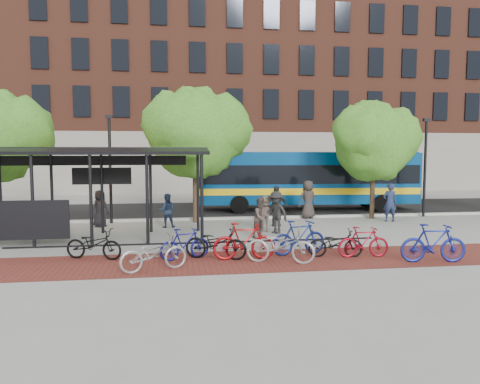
{
  "coord_description": "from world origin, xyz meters",
  "views": [
    {
      "loc": [
        -4.06,
        -19.21,
        3.44
      ],
      "look_at": [
        -1.07,
        1.55,
        1.6
      ],
      "focal_mm": 35.0,
      "sensor_mm": 36.0,
      "label": 1
    }
  ],
  "objects": [
    {
      "name": "lamp_post_left",
      "position": [
        -7.0,
        3.6,
        2.75
      ],
      "size": [
        0.35,
        0.2,
        5.12
      ],
      "color": "black",
      "rests_on": "ground"
    },
    {
      "name": "brick_strip",
      "position": [
        -2.0,
        -5.0,
        0.0
      ],
      "size": [
        24.0,
        3.0,
        0.01
      ],
      "primitive_type": "cube",
      "color": "maroon",
      "rests_on": "ground"
    },
    {
      "name": "pedestrian_3",
      "position": [
        -0.17,
        0.16,
        0.77
      ],
      "size": [
        1.05,
        0.67,
        1.54
      ],
      "primitive_type": "imported",
      "rotation": [
        0.0,
        0.0,
        0.11
      ],
      "color": "brown",
      "rests_on": "ground"
    },
    {
      "name": "asphalt_street",
      "position": [
        0.0,
        8.0,
        0.01
      ],
      "size": [
        160.0,
        8.0,
        0.01
      ],
      "primitive_type": "cube",
      "color": "black",
      "rests_on": "ground"
    },
    {
      "name": "bike_3",
      "position": [
        -3.71,
        -4.5,
        0.5
      ],
      "size": [
        1.74,
        1.04,
        1.01
      ],
      "primitive_type": "imported",
      "rotation": [
        0.0,
        0.0,
        1.93
      ],
      "color": "navy",
      "rests_on": "ground"
    },
    {
      "name": "lamp_post_right",
      "position": [
        9.0,
        3.6,
        2.75
      ],
      "size": [
        0.35,
        0.2,
        5.12
      ],
      "color": "black",
      "rests_on": "ground"
    },
    {
      "name": "bike_2",
      "position": [
        -4.63,
        -5.8,
        0.52
      ],
      "size": [
        2.1,
        1.35,
        1.04
      ],
      "primitive_type": "imported",
      "rotation": [
        0.0,
        0.0,
        1.93
      ],
      "color": "#969698",
      "rests_on": "ground"
    },
    {
      "name": "bike_5",
      "position": [
        -1.85,
        -4.8,
        0.6
      ],
      "size": [
        2.0,
        0.6,
        1.19
      ],
      "primitive_type": "imported",
      "rotation": [
        0.0,
        0.0,
        1.55
      ],
      "color": "#A00E13",
      "rests_on": "ground"
    },
    {
      "name": "pedestrian_7",
      "position": [
        6.42,
        2.2,
        0.94
      ],
      "size": [
        0.73,
        0.51,
        1.88
      ],
      "primitive_type": "imported",
      "rotation": [
        0.0,
        0.0,
        3.04
      ],
      "color": "#1F2A49",
      "rests_on": "ground"
    },
    {
      "name": "pedestrian_6",
      "position": [
        2.76,
        3.8,
        0.97
      ],
      "size": [
        1.09,
        0.87,
        1.95
      ],
      "primitive_type": "imported",
      "rotation": [
        0.0,
        0.0,
        3.44
      ],
      "color": "#362E2B",
      "rests_on": "ground"
    },
    {
      "name": "pedestrian_2",
      "position": [
        -4.35,
        1.93,
        0.77
      ],
      "size": [
        0.76,
        0.59,
        1.54
      ],
      "primitive_type": "imported",
      "rotation": [
        0.0,
        0.0,
        3.13
      ],
      "color": "#1B2840",
      "rests_on": "ground"
    },
    {
      "name": "pedestrian_8",
      "position": [
        -0.59,
        -1.08,
        0.81
      ],
      "size": [
        0.98,
        0.92,
        1.61
      ],
      "primitive_type": "imported",
      "rotation": [
        0.0,
        0.0,
        0.54
      ],
      "color": "#4E413A",
      "rests_on": "ground"
    },
    {
      "name": "bike_7",
      "position": [
        0.05,
        -4.35,
        0.58
      ],
      "size": [
        2.01,
        0.96,
        1.16
      ],
      "primitive_type": "imported",
      "rotation": [
        0.0,
        0.0,
        1.79
      ],
      "color": "navy",
      "rests_on": "ground"
    },
    {
      "name": "tree_b",
      "position": [
        -2.9,
        3.35,
        4.46
      ],
      "size": [
        5.15,
        4.2,
        6.47
      ],
      "color": "#382619",
      "rests_on": "ground"
    },
    {
      "name": "tree_c",
      "position": [
        6.09,
        3.35,
        4.05
      ],
      "size": [
        4.66,
        3.8,
        5.92
      ],
      "color": "#382619",
      "rests_on": "ground"
    },
    {
      "name": "bike_8",
      "position": [
        1.13,
        -4.87,
        0.46
      ],
      "size": [
        1.82,
        0.87,
        0.92
      ],
      "primitive_type": "imported",
      "rotation": [
        0.0,
        0.0,
        1.42
      ],
      "color": "black",
      "rests_on": "ground"
    },
    {
      "name": "bus",
      "position": [
        3.65,
        7.1,
        1.94
      ],
      "size": [
        12.71,
        3.68,
        3.39
      ],
      "rotation": [
        0.0,
        0.0,
        -0.07
      ],
      "color": "navy",
      "rests_on": "ground"
    },
    {
      "name": "bus_shelter",
      "position": [
        -8.13,
        -0.48,
        3.0
      ],
      "size": [
        10.6,
        3.07,
        3.6
      ],
      "color": "black",
      "rests_on": "ground"
    },
    {
      "name": "pedestrian_4",
      "position": [
        0.61,
        1.64,
        0.93
      ],
      "size": [
        1.14,
        0.62,
        1.85
      ],
      "primitive_type": "imported",
      "rotation": [
        0.0,
        0.0,
        6.12
      ],
      "color": "#282828",
      "rests_on": "ground"
    },
    {
      "name": "building_brick",
      "position": [
        10.0,
        26.0,
        10.0
      ],
      "size": [
        55.0,
        14.0,
        20.0
      ],
      "primitive_type": "cube",
      "color": "brown",
      "rests_on": "ground"
    },
    {
      "name": "pedestrian_9",
      "position": [
        0.19,
        -0.28,
        0.88
      ],
      "size": [
        1.23,
        1.3,
        1.77
      ],
      "primitive_type": "imported",
      "rotation": [
        0.0,
        0.0,
        5.39
      ],
      "color": "black",
      "rests_on": "ground"
    },
    {
      "name": "building_tower",
      "position": [
        -16.0,
        40.0,
        15.0
      ],
      "size": [
        22.0,
        22.0,
        30.0
      ],
      "primitive_type": "cube",
      "color": "#7A664C",
      "rests_on": "ground"
    },
    {
      "name": "ground",
      "position": [
        0.0,
        0.0,
        0.0
      ],
      "size": [
        160.0,
        160.0,
        0.0
      ],
      "primitive_type": "plane",
      "color": "#9E9E99",
      "rests_on": "ground"
    },
    {
      "name": "bike_4",
      "position": [
        -2.73,
        -4.59,
        0.53
      ],
      "size": [
        2.12,
        1.35,
        1.05
      ],
      "primitive_type": "imported",
      "rotation": [
        0.0,
        0.0,
        1.22
      ],
      "color": "black",
      "rests_on": "ground"
    },
    {
      "name": "bike_11",
      "position": [
        3.87,
        -5.99,
        0.61
      ],
      "size": [
        2.08,
        0.84,
        1.21
      ],
      "primitive_type": "imported",
      "rotation": [
        0.0,
        0.0,
        1.43
      ],
      "color": "navy",
      "rests_on": "ground"
    },
    {
      "name": "bike_6",
      "position": [
        -0.81,
        -5.39,
        0.56
      ],
      "size": [
        2.25,
        1.39,
        1.11
      ],
      "primitive_type": "imported",
      "rotation": [
        0.0,
        0.0,
        1.24
      ],
      "color": "#9B9B9D",
      "rests_on": "ground"
    },
    {
      "name": "bike_rack_rail",
      "position": [
        -3.3,
        -4.1,
        0.0
      ],
      "size": [
        12.0,
        0.05,
        0.95
      ],
      "primitive_type": "cube",
      "color": "black",
      "rests_on": "ground"
    },
    {
      "name": "pedestrian_0",
      "position": [
        -7.36,
        2.57,
        0.84
      ],
      "size": [
        0.95,
        0.96,
        1.68
      ],
      "primitive_type": "imported",
      "rotation": [
        0.0,
        0.0,
        0.8
      ],
      "color": "black",
      "rests_on": "ground"
    },
    {
      "name": "curb",
      "position": [
        0.0,
        4.0,
        0.06
      ],
      "size": [
        160.0,
        0.25,
        0.12
      ],
      "primitive_type": "cube",
      "color": "#B7B7B2",
      "rests_on": "ground"
    },
    {
      "name": "bike_0",
      "position": [
        -6.57,
        -4.06,
        0.49
      ],
      "size": [
        1.98,
        1.21,
        0.98
      ],
      "primitive_type": "imported",
      "rotation": [
        0.0,
        0.0,
        1.25
      ],
      "color": "black",
      "rests_on": "ground"
    },
    {
      "name": "bike_9",
      "position": [
        2.02,
        -5.01,
        0.51
      ],
      "size": [
        1.7,
        0.55,
        1.01
      ],
      "primitive_type": "imported",
      "rotation": [
        0.0,
        0.0,
        1.53
      ],
      "color": "maroon",
      "rests_on": "ground"
    }
  ]
}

